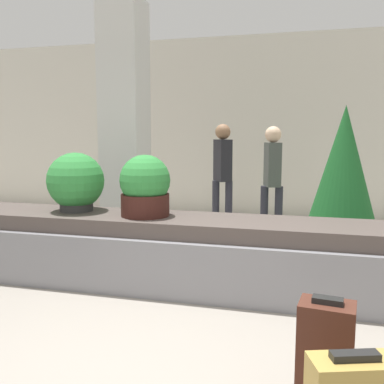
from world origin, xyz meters
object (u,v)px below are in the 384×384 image
(pillar, at_px, (125,125))
(potted_plant_1, at_px, (145,187))
(suitcase_1, at_px, (325,362))
(potted_plant_0, at_px, (76,183))
(traveler_0, at_px, (272,174))
(decorated_tree, at_px, (343,177))
(traveler_1, at_px, (223,169))

(pillar, xyz_separation_m, potted_plant_1, (0.84, -1.47, -0.63))
(pillar, relative_size, suitcase_1, 4.81)
(potted_plant_0, height_order, potted_plant_1, potted_plant_0)
(potted_plant_0, distance_m, traveler_0, 2.76)
(traveler_0, bearing_deg, decorated_tree, 29.99)
(decorated_tree, bearing_deg, traveler_0, 137.08)
(potted_plant_1, height_order, decorated_tree, decorated_tree)
(traveler_0, height_order, decorated_tree, decorated_tree)
(potted_plant_0, bearing_deg, pillar, 91.92)
(pillar, height_order, traveler_0, pillar)
(potted_plant_0, bearing_deg, traveler_1, 64.86)
(suitcase_1, bearing_deg, traveler_0, 105.96)
(pillar, bearing_deg, decorated_tree, -3.49)
(potted_plant_1, bearing_deg, traveler_1, 82.71)
(pillar, height_order, decorated_tree, pillar)
(traveler_0, bearing_deg, traveler_1, -129.81)
(traveler_0, bearing_deg, pillar, -88.72)
(suitcase_1, bearing_deg, pillar, 135.32)
(pillar, relative_size, decorated_tree, 1.77)
(potted_plant_0, relative_size, traveler_1, 0.37)
(potted_plant_1, bearing_deg, potted_plant_0, 174.98)
(traveler_0, relative_size, traveler_1, 0.97)
(traveler_0, xyz_separation_m, traveler_1, (-0.76, 0.32, 0.03))
(pillar, bearing_deg, potted_plant_1, -60.21)
(pillar, distance_m, suitcase_1, 4.25)
(potted_plant_1, distance_m, traveler_1, 2.45)
(potted_plant_0, distance_m, potted_plant_1, 0.80)
(potted_plant_0, bearing_deg, decorated_tree, 24.27)
(traveler_0, distance_m, traveler_1, 0.83)
(pillar, xyz_separation_m, traveler_0, (1.91, 0.64, -0.66))
(traveler_1, relative_size, decorated_tree, 0.90)
(traveler_1, xyz_separation_m, decorated_tree, (1.63, -1.12, 0.02))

